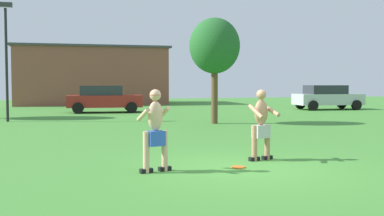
# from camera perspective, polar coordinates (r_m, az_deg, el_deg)

# --- Properties ---
(ground_plane) EXTENTS (80.00, 80.00, 0.00)m
(ground_plane) POSITION_cam_1_polar(r_m,az_deg,el_deg) (9.98, 6.80, -7.33)
(ground_plane) COLOR #428433
(player_with_cap) EXTENTS (0.68, 0.68, 1.68)m
(player_with_cap) POSITION_cam_1_polar(r_m,az_deg,el_deg) (9.47, -4.47, -2.27)
(player_with_cap) COLOR black
(player_with_cap) RESTS_ON ground_plane
(player_in_gray) EXTENTS (0.67, 0.69, 1.64)m
(player_in_gray) POSITION_cam_1_polar(r_m,az_deg,el_deg) (10.97, 8.39, -1.83)
(player_in_gray) COLOR black
(player_in_gray) RESTS_ON ground_plane
(frisbee) EXTENTS (0.30, 0.30, 0.03)m
(frisbee) POSITION_cam_1_polar(r_m,az_deg,el_deg) (10.08, 5.62, -7.14)
(frisbee) COLOR orange
(frisbee) RESTS_ON ground_plane
(car_red_near_post) EXTENTS (4.40, 2.25, 1.58)m
(car_red_near_post) POSITION_cam_1_polar(r_m,az_deg,el_deg) (28.10, -10.65, 1.15)
(car_red_near_post) COLOR maroon
(car_red_near_post) RESTS_ON ground_plane
(car_silver_far_end) EXTENTS (4.38, 2.20, 1.58)m
(car_silver_far_end) POSITION_cam_1_polar(r_m,az_deg,el_deg) (31.70, 16.08, 1.31)
(car_silver_far_end) COLOR silver
(car_silver_far_end) RESTS_ON ground_plane
(lamp_post) EXTENTS (0.60, 0.24, 5.36)m
(lamp_post) POSITION_cam_1_polar(r_m,az_deg,el_deg) (22.90, -21.61, 6.75)
(lamp_post) COLOR black
(lamp_post) RESTS_ON ground_plane
(outbuilding_behind_lot) EXTENTS (11.98, 6.61, 4.59)m
(outbuilding_behind_lot) POSITION_cam_1_polar(r_m,az_deg,el_deg) (39.08, -12.13, 3.87)
(outbuilding_behind_lot) COLOR brown
(outbuilding_behind_lot) RESTS_ON ground_plane
(tree_right_field) EXTENTS (2.18, 2.18, 4.55)m
(tree_right_field) POSITION_cam_1_polar(r_m,az_deg,el_deg) (20.36, 2.76, 7.45)
(tree_right_field) COLOR brown
(tree_right_field) RESTS_ON ground_plane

